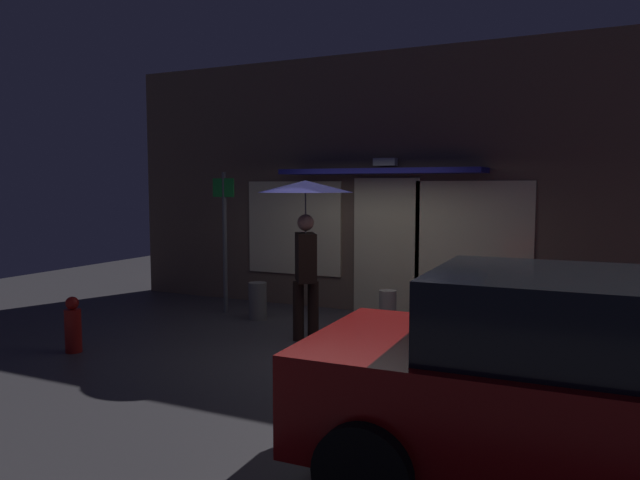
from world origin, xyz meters
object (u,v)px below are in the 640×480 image
person_with_umbrella (306,214)px  parked_car (608,390)px  sidewalk_bollard (388,310)px  fire_hydrant (73,326)px  street_sign_post (225,233)px  sidewalk_bollard_2 (258,301)px

person_with_umbrella → parked_car: size_ratio=0.53×
sidewalk_bollard → fire_hydrant: bearing=-137.8°
sidewalk_bollard → fire_hydrant: fire_hydrant is taller
person_with_umbrella → fire_hydrant: size_ratio=3.05×
person_with_umbrella → street_sign_post: bearing=28.8°
person_with_umbrella → parked_car: person_with_umbrella is taller
sidewalk_bollard → sidewalk_bollard_2: size_ratio=0.98×
sidewalk_bollard → fire_hydrant: 4.25m
person_with_umbrella → fire_hydrant: (-2.36, -1.77, -1.38)m
street_sign_post → sidewalk_bollard_2: bearing=-16.3°
person_with_umbrella → street_sign_post: size_ratio=0.94×
parked_car → sidewalk_bollard: bearing=124.3°
parked_car → fire_hydrant: bearing=168.0°
parked_car → street_sign_post: street_sign_post is taller
sidewalk_bollard → parked_car: bearing=-54.3°
street_sign_post → sidewalk_bollard: bearing=1.3°
parked_car → fire_hydrant: (-6.00, 1.12, -0.44)m
parked_car → sidewalk_bollard_2: 6.14m
sidewalk_bollard → street_sign_post: bearing=-178.7°
street_sign_post → fire_hydrant: (-0.37, -2.79, -0.98)m
parked_car → person_with_umbrella: bearing=140.1°
sidewalk_bollard → sidewalk_bollard_2: sidewalk_bollard_2 is taller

